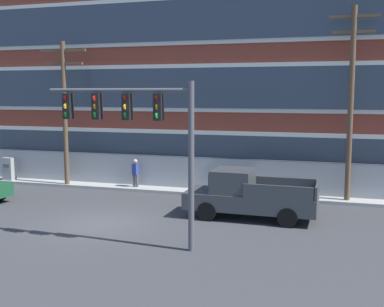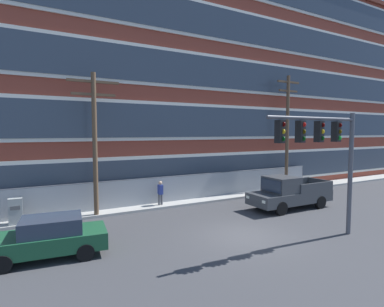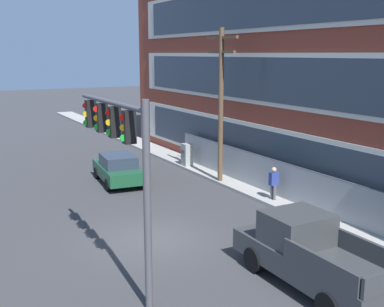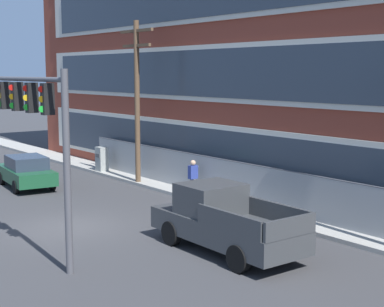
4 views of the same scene
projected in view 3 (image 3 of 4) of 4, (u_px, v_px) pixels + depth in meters
ground_plane at (152, 239)px, 17.92m from camera, size 160.00×160.00×0.00m
sidewalk_building_side at (297, 208)px, 21.26m from camera, size 80.00×1.75×0.16m
chain_link_fence at (313, 192)px, 20.66m from camera, size 23.18×0.06×1.86m
traffic_signal_mast at (120, 144)px, 13.74m from camera, size 5.30×0.43×5.67m
pickup_truck_dark_grey at (310, 254)px, 14.19m from camera, size 5.58×2.18×2.06m
sedan_dark_green at (118, 169)px, 25.47m from camera, size 4.49×2.30×1.56m
utility_pole_near_corner at (221, 98)px, 24.65m from camera, size 2.77×0.26×8.05m
electrical_cabinet at (187, 156)px, 28.84m from camera, size 0.63×0.53×1.49m
pedestrian_near_cabinet at (273, 182)px, 22.09m from camera, size 0.32×0.40×1.69m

